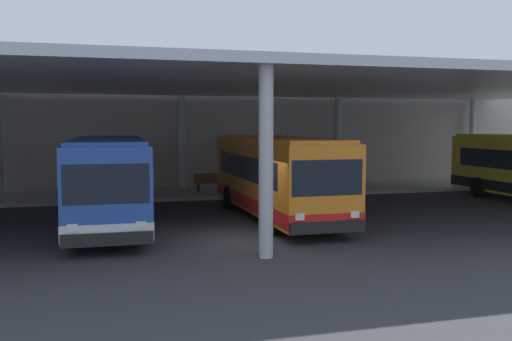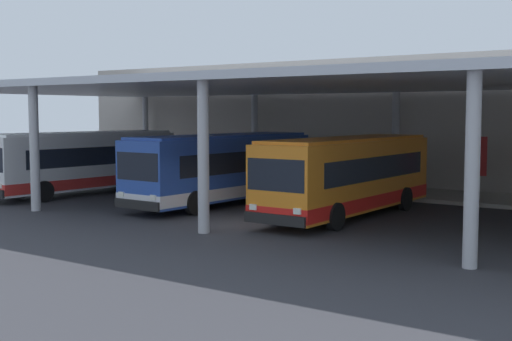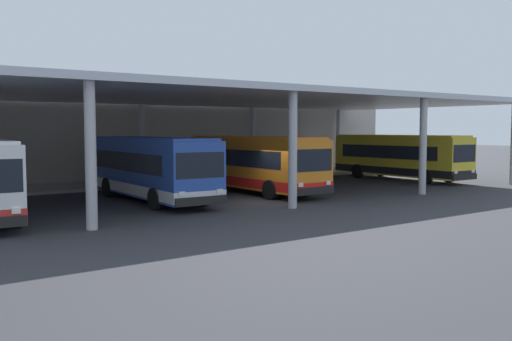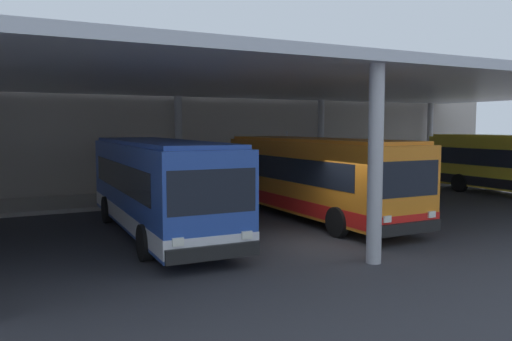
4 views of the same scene
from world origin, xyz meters
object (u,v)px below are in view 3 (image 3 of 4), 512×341
at_px(bench_waiting, 171,173).
at_px(bus_second_bay, 150,168).
at_px(banner_sign, 228,152).
at_px(bus_far_bay, 400,156).
at_px(bus_middle_bay, 253,163).

bearing_deg(bench_waiting, bus_second_bay, -123.31).
height_order(bus_second_bay, banner_sign, banner_sign).
bearing_deg(bus_far_bay, bus_second_bay, -178.89).
height_order(bus_second_bay, bench_waiting, bus_second_bay).
distance_m(bus_far_bay, banner_sign, 12.14).
bearing_deg(banner_sign, bench_waiting, 167.59).
bearing_deg(bus_middle_bay, bench_waiting, 97.04).
bearing_deg(bus_far_bay, bench_waiting, 151.03).
xyz_separation_m(bus_middle_bay, bus_far_bay, (12.99, 0.31, 0.00)).
xyz_separation_m(bus_middle_bay, banner_sign, (2.99, 7.18, 0.32)).
bearing_deg(bus_middle_bay, banner_sign, 67.38).
relative_size(bus_second_bay, banner_sign, 3.31).
distance_m(bus_middle_bay, banner_sign, 7.78).
bearing_deg(bus_middle_bay, bus_second_bay, -179.41).
bearing_deg(bus_second_bay, banner_sign, 37.84).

